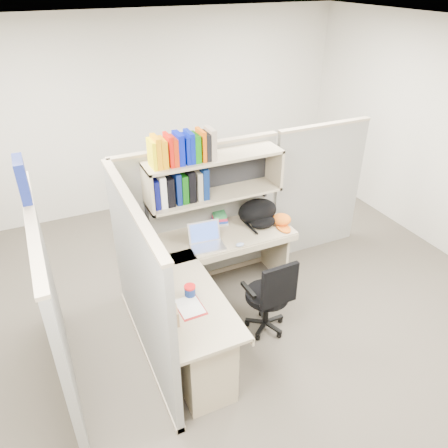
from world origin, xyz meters
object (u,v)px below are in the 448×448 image
desk (208,323)px  snack_canister (190,290)px  laptop (207,237)px  backpack (260,213)px  task_chair (268,306)px

desk → snack_canister: snack_canister is taller
desk → laptop: 0.87m
desk → backpack: 1.39m
laptop → backpack: (0.69, 0.18, 0.01)m
laptop → task_chair: 0.90m
task_chair → backpack: bearing=68.1°
backpack → snack_canister: backpack is taller
backpack → desk: bearing=-123.2°
task_chair → laptop: bearing=120.8°
laptop → snack_canister: 0.75m
laptop → snack_canister: (-0.42, -0.61, -0.07)m
task_chair → snack_canister: bearing=179.7°
snack_canister → backpack: bearing=35.6°
desk → snack_canister: bearing=143.8°
desk → task_chair: bearing=7.2°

